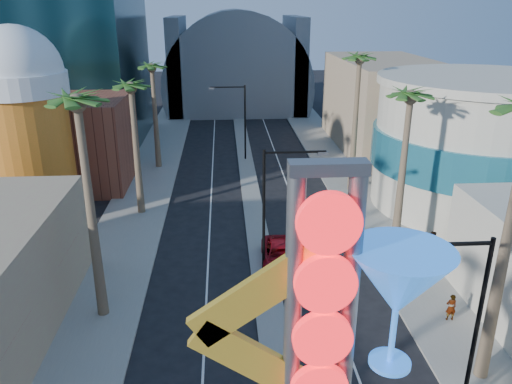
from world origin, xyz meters
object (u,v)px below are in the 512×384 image
object	(u,v)px
neon_sign	(350,355)
pedestrian_a	(451,307)
pedestrian_b	(431,245)
red_pickup	(282,256)

from	to	relation	value
neon_sign	pedestrian_a	xyz separation A→B (m)	(8.56, 11.17, -6.39)
pedestrian_b	pedestrian_a	bearing A→B (deg)	95.12
neon_sign	pedestrian_b	size ratio (longest dim) A/B	6.55
neon_sign	pedestrian_b	distance (m)	21.50
pedestrian_a	pedestrian_b	distance (m)	6.92
pedestrian_a	pedestrian_b	world-z (taller)	pedestrian_b
neon_sign	pedestrian_b	world-z (taller)	neon_sign
red_pickup	pedestrian_b	bearing A→B (deg)	4.37
red_pickup	pedestrian_a	world-z (taller)	pedestrian_a
pedestrian_a	red_pickup	bearing A→B (deg)	-38.00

